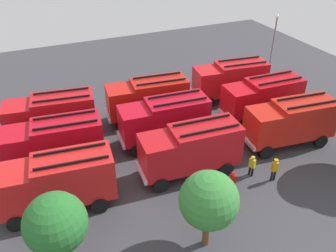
% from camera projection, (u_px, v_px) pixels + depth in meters
% --- Properties ---
extents(ground_plane, '(54.72, 54.72, 0.00)m').
position_uv_depth(ground_plane, '(168.00, 140.00, 28.85)').
color(ground_plane, '#38383D').
extents(fire_truck_0, '(7.45, 3.47, 3.88)m').
position_uv_depth(fire_truck_0, '(231.00, 79.00, 33.93)').
color(fire_truck_0, red).
rests_on(fire_truck_0, ground).
extents(fire_truck_1, '(7.42, 3.37, 3.88)m').
position_uv_depth(fire_truck_1, '(148.00, 97.00, 30.64)').
color(fire_truck_1, red).
rests_on(fire_truck_1, ground).
extents(fire_truck_2, '(7.47, 3.56, 3.88)m').
position_uv_depth(fire_truck_2, '(51.00, 115.00, 28.12)').
color(fire_truck_2, red).
rests_on(fire_truck_2, ground).
extents(fire_truck_3, '(7.30, 3.02, 3.88)m').
position_uv_depth(fire_truck_3, '(263.00, 97.00, 30.73)').
color(fire_truck_3, red).
rests_on(fire_truck_3, ground).
extents(fire_truck_4, '(7.36, 3.18, 3.88)m').
position_uv_depth(fire_truck_4, '(165.00, 119.00, 27.61)').
color(fire_truck_4, red).
rests_on(fire_truck_4, ground).
extents(fire_truck_5, '(7.43, 3.42, 3.88)m').
position_uv_depth(fire_truck_5, '(54.00, 142.00, 24.90)').
color(fire_truck_5, red).
rests_on(fire_truck_5, ground).
extents(fire_truck_6, '(7.43, 3.41, 3.88)m').
position_uv_depth(fire_truck_6, '(291.00, 121.00, 27.32)').
color(fire_truck_6, red).
rests_on(fire_truck_6, ground).
extents(fire_truck_7, '(7.35, 3.15, 3.88)m').
position_uv_depth(fire_truck_7, '(191.00, 148.00, 24.28)').
color(fire_truck_7, red).
rests_on(fire_truck_7, ground).
extents(fire_truck_8, '(7.42, 3.39, 3.88)m').
position_uv_depth(fire_truck_8, '(57.00, 181.00, 21.42)').
color(fire_truck_8, red).
rests_on(fire_truck_8, ground).
extents(firefighter_0, '(0.40, 0.48, 1.65)m').
position_uv_depth(firefighter_0, '(252.00, 165.00, 24.65)').
color(firefighter_0, black).
rests_on(firefighter_0, ground).
extents(firefighter_1, '(0.39, 0.48, 1.65)m').
position_uv_depth(firefighter_1, '(161.00, 88.00, 35.04)').
color(firefighter_1, black).
rests_on(firefighter_1, ground).
extents(firefighter_2, '(0.46, 0.32, 1.81)m').
position_uv_depth(firefighter_2, '(275.00, 169.00, 24.15)').
color(firefighter_2, black).
rests_on(firefighter_2, ground).
extents(firefighter_3, '(0.48, 0.40, 1.65)m').
position_uv_depth(firefighter_3, '(233.00, 181.00, 23.23)').
color(firefighter_3, black).
rests_on(firefighter_3, ground).
extents(firefighter_4, '(0.44, 0.48, 1.67)m').
position_uv_depth(firefighter_4, '(60.00, 111.00, 31.13)').
color(firefighter_4, black).
rests_on(firefighter_4, ground).
extents(tree_2, '(3.21, 3.21, 4.98)m').
position_uv_depth(tree_2, '(209.00, 200.00, 18.30)').
color(tree_2, brown).
rests_on(tree_2, ground).
extents(tree_3, '(3.16, 3.16, 4.90)m').
position_uv_depth(tree_3, '(56.00, 224.00, 17.04)').
color(tree_3, brown).
rests_on(tree_3, ground).
extents(traffic_cone_0, '(0.48, 0.48, 0.69)m').
position_uv_depth(traffic_cone_0, '(205.00, 120.00, 30.89)').
color(traffic_cone_0, '#F2600C').
rests_on(traffic_cone_0, ground).
extents(lamppost, '(0.36, 0.36, 6.92)m').
position_uv_depth(lamppost, '(273.00, 42.00, 37.29)').
color(lamppost, slate).
rests_on(lamppost, ground).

